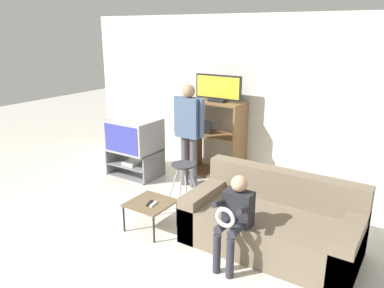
# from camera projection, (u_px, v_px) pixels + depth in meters

# --- Properties ---
(ground_plane) EXTENTS (18.00, 18.00, 0.00)m
(ground_plane) POSITION_uv_depth(u_px,v_px,m) (100.00, 276.00, 3.75)
(ground_plane) COLOR beige
(wall_back) EXTENTS (6.40, 0.06, 2.60)m
(wall_back) POSITION_uv_depth(u_px,v_px,m) (248.00, 98.00, 6.04)
(wall_back) COLOR silver
(wall_back) RESTS_ON ground_plane
(tv_stand) EXTENTS (0.85, 0.55, 0.45)m
(tv_stand) POSITION_uv_depth(u_px,v_px,m) (135.00, 162.00, 6.30)
(tv_stand) COLOR slate
(tv_stand) RESTS_ON ground_plane
(television_main) EXTENTS (0.77, 0.65, 0.52)m
(television_main) POSITION_uv_depth(u_px,v_px,m) (134.00, 135.00, 6.13)
(television_main) COLOR #9E9EA3
(television_main) RESTS_ON tv_stand
(media_shelf) EXTENTS (0.90, 0.49, 1.26)m
(media_shelf) POSITION_uv_depth(u_px,v_px,m) (216.00, 138.00, 6.20)
(media_shelf) COLOR brown
(media_shelf) RESTS_ON ground_plane
(television_flat) EXTENTS (0.80, 0.20, 0.43)m
(television_flat) POSITION_uv_depth(u_px,v_px,m) (218.00, 89.00, 5.92)
(television_flat) COLOR black
(television_flat) RESTS_ON media_shelf
(folding_stool) EXTENTS (0.41, 0.37, 0.66)m
(folding_stool) POSITION_uv_depth(u_px,v_px,m) (183.00, 173.00, 5.00)
(folding_stool) COLOR #B7B7BC
(folding_stool) RESTS_ON ground_plane
(snack_table) EXTENTS (0.51, 0.51, 0.36)m
(snack_table) POSITION_uv_depth(u_px,v_px,m) (150.00, 205.00, 4.55)
(snack_table) COLOR brown
(snack_table) RESTS_ON ground_plane
(remote_control_black) EXTENTS (0.08, 0.15, 0.02)m
(remote_control_black) POSITION_uv_depth(u_px,v_px,m) (150.00, 203.00, 4.50)
(remote_control_black) COLOR black
(remote_control_black) RESTS_ON snack_table
(remote_control_white) EXTENTS (0.06, 0.15, 0.02)m
(remote_control_white) POSITION_uv_depth(u_px,v_px,m) (153.00, 204.00, 4.47)
(remote_control_white) COLOR silver
(remote_control_white) RESTS_ON snack_table
(couch) EXTENTS (1.88, 0.94, 0.81)m
(couch) POSITION_uv_depth(u_px,v_px,m) (272.00, 224.00, 4.19)
(couch) COLOR #756651
(couch) RESTS_ON ground_plane
(person_standing_adult) EXTENTS (0.53, 0.20, 1.60)m
(person_standing_adult) POSITION_uv_depth(u_px,v_px,m) (189.00, 126.00, 5.63)
(person_standing_adult) COLOR #4C4C56
(person_standing_adult) RESTS_ON ground_plane
(person_seated_child) EXTENTS (0.33, 0.43, 0.97)m
(person_seated_child) POSITION_uv_depth(u_px,v_px,m) (234.00, 214.00, 3.78)
(person_seated_child) COLOR #2D2D38
(person_seated_child) RESTS_ON ground_plane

